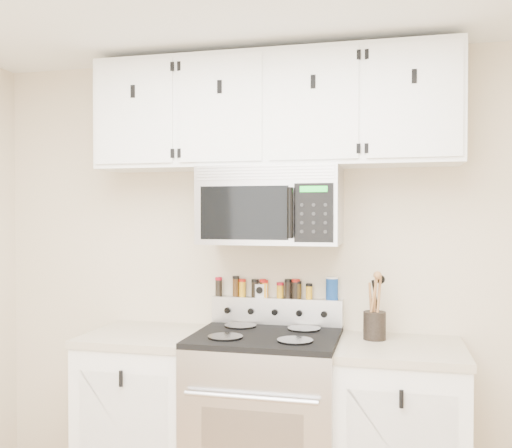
% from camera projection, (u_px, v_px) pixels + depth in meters
% --- Properties ---
extents(back_wall, '(3.50, 0.01, 2.50)m').
position_uv_depth(back_wall, '(278.00, 271.00, 3.32)').
color(back_wall, beige).
rests_on(back_wall, floor).
extents(range, '(0.76, 0.65, 1.10)m').
position_uv_depth(range, '(266.00, 421.00, 3.02)').
color(range, '#B7B7BA').
rests_on(range, floor).
extents(base_cabinet_left, '(0.64, 0.62, 0.92)m').
position_uv_depth(base_cabinet_left, '(147.00, 413.00, 3.20)').
color(base_cabinet_left, white).
rests_on(base_cabinet_left, floor).
extents(base_cabinet_right, '(0.64, 0.62, 0.92)m').
position_uv_depth(base_cabinet_right, '(400.00, 435.00, 2.89)').
color(base_cabinet_right, white).
rests_on(base_cabinet_right, floor).
extents(microwave, '(0.76, 0.44, 0.42)m').
position_uv_depth(microwave, '(271.00, 206.00, 3.13)').
color(microwave, '#9E9EA3').
rests_on(microwave, back_wall).
extents(upper_cabinets, '(2.00, 0.35, 0.62)m').
position_uv_depth(upper_cabinets, '(272.00, 111.00, 3.14)').
color(upper_cabinets, white).
rests_on(upper_cabinets, back_wall).
extents(utensil_crock, '(0.12, 0.12, 0.34)m').
position_uv_depth(utensil_crock, '(375.00, 323.00, 3.01)').
color(utensil_crock, black).
rests_on(utensil_crock, base_cabinet_right).
extents(kitchen_timer, '(0.08, 0.08, 0.08)m').
position_uv_depth(kitchen_timer, '(260.00, 291.00, 3.31)').
color(kitchen_timer, silver).
rests_on(kitchen_timer, range).
extents(salt_canister, '(0.07, 0.07, 0.13)m').
position_uv_depth(salt_canister, '(332.00, 288.00, 3.21)').
color(salt_canister, navy).
rests_on(salt_canister, range).
extents(spice_jar_0, '(0.04, 0.04, 0.11)m').
position_uv_depth(spice_jar_0, '(219.00, 286.00, 3.37)').
color(spice_jar_0, black).
rests_on(spice_jar_0, range).
extents(spice_jar_1, '(0.04, 0.04, 0.12)m').
position_uv_depth(spice_jar_1, '(236.00, 286.00, 3.34)').
color(spice_jar_1, '#42280F').
rests_on(spice_jar_1, range).
extents(spice_jar_2, '(0.04, 0.04, 0.10)m').
position_uv_depth(spice_jar_2, '(242.00, 288.00, 3.33)').
color(spice_jar_2, gold).
rests_on(spice_jar_2, range).
extents(spice_jar_3, '(0.04, 0.04, 0.10)m').
position_uv_depth(spice_jar_3, '(255.00, 288.00, 3.32)').
color(spice_jar_3, black).
rests_on(spice_jar_3, range).
extents(spice_jar_4, '(0.04, 0.04, 0.11)m').
position_uv_depth(spice_jar_4, '(263.00, 288.00, 3.30)').
color(spice_jar_4, '#3F210F').
rests_on(spice_jar_4, range).
extents(spice_jar_5, '(0.04, 0.04, 0.10)m').
position_uv_depth(spice_jar_5, '(265.00, 289.00, 3.30)').
color(spice_jar_5, orange).
rests_on(spice_jar_5, range).
extents(spice_jar_6, '(0.04, 0.04, 0.09)m').
position_uv_depth(spice_jar_6, '(280.00, 290.00, 3.28)').
color(spice_jar_6, '#C18B16').
rests_on(spice_jar_6, range).
extents(spice_jar_7, '(0.04, 0.04, 0.11)m').
position_uv_depth(spice_jar_7, '(288.00, 289.00, 3.27)').
color(spice_jar_7, black).
rests_on(spice_jar_7, range).
extents(spice_jar_8, '(0.05, 0.05, 0.11)m').
position_uv_depth(spice_jar_8, '(296.00, 289.00, 3.26)').
color(spice_jar_8, black).
rests_on(spice_jar_8, range).
extents(spice_jar_9, '(0.04, 0.04, 0.10)m').
position_uv_depth(spice_jar_9, '(298.00, 290.00, 3.26)').
color(spice_jar_9, '#39280D').
rests_on(spice_jar_9, range).
extents(spice_jar_10, '(0.04, 0.04, 0.09)m').
position_uv_depth(spice_jar_10, '(309.00, 291.00, 3.24)').
color(spice_jar_10, gold).
rests_on(spice_jar_10, range).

